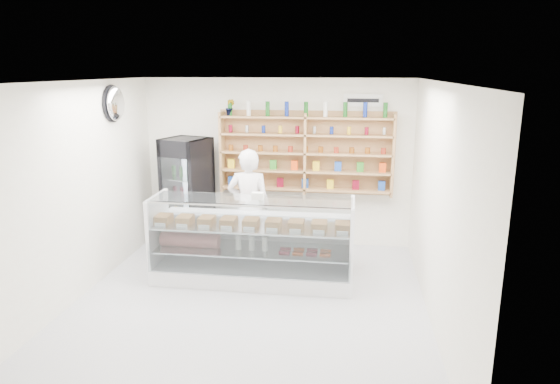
# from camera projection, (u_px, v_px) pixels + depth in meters

# --- Properties ---
(room) EXTENTS (5.00, 5.00, 5.00)m
(room) POSITION_uv_depth(u_px,v_px,m) (246.00, 200.00, 6.03)
(room) COLOR #BBBBC0
(room) RESTS_ON ground
(display_counter) EXTENTS (2.80, 0.84, 1.22)m
(display_counter) POSITION_uv_depth(u_px,v_px,m) (253.00, 258.00, 7.05)
(display_counter) COLOR white
(display_counter) RESTS_ON floor
(shop_worker) EXTENTS (0.67, 0.45, 1.79)m
(shop_worker) POSITION_uv_depth(u_px,v_px,m) (249.00, 207.00, 7.60)
(shop_worker) COLOR white
(shop_worker) RESTS_ON floor
(drinks_cooler) EXTENTS (0.84, 0.83, 1.85)m
(drinks_cooler) POSITION_uv_depth(u_px,v_px,m) (188.00, 194.00, 8.25)
(drinks_cooler) COLOR black
(drinks_cooler) RESTS_ON floor
(wall_shelving) EXTENTS (2.84, 0.28, 1.33)m
(wall_shelving) POSITION_uv_depth(u_px,v_px,m) (305.00, 153.00, 8.16)
(wall_shelving) COLOR tan
(wall_shelving) RESTS_ON back_wall
(potted_plant) EXTENTS (0.15, 0.13, 0.27)m
(potted_plant) POSITION_uv_depth(u_px,v_px,m) (230.00, 107.00, 8.16)
(potted_plant) COLOR #1E6626
(potted_plant) RESTS_ON wall_shelving
(security_mirror) EXTENTS (0.15, 0.50, 0.50)m
(security_mirror) POSITION_uv_depth(u_px,v_px,m) (116.00, 104.00, 7.23)
(security_mirror) COLOR silver
(security_mirror) RESTS_ON left_wall
(wall_sign) EXTENTS (0.62, 0.03, 0.20)m
(wall_sign) POSITION_uv_depth(u_px,v_px,m) (363.00, 100.00, 7.95)
(wall_sign) COLOR white
(wall_sign) RESTS_ON back_wall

